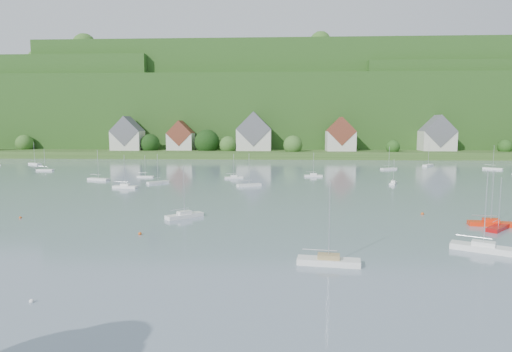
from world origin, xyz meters
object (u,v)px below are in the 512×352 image
Objects in this scene: near_sailboat_5 at (491,223)px; near_sailboat_7 at (498,227)px; near_sailboat_3 at (184,215)px; near_sailboat_4 at (483,247)px; near_sailboat_2 at (329,260)px.

near_sailboat_5 is 1.11× the size of near_sailboat_7.
near_sailboat_3 is at bearing -175.12° from near_sailboat_5.
near_sailboat_7 is (-0.03, -2.32, -0.11)m from near_sailboat_5.
near_sailboat_3 is 1.00× the size of near_sailboat_5.
near_sailboat_5 is (7.21, 13.52, -0.04)m from near_sailboat_4.
near_sailboat_4 reaches higher than near_sailboat_5.
near_sailboat_7 is (46.45, -5.67, -0.11)m from near_sailboat_3.
near_sailboat_5 reaches higher than near_sailboat_7.
near_sailboat_5 is (26.03, 19.46, -0.02)m from near_sailboat_2.
near_sailboat_3 is 46.60m from near_sailboat_5.
near_sailboat_2 is at bearing -133.46° from near_sailboat_4.
near_sailboat_2 is at bearing -134.20° from near_sailboat_5.
near_sailboat_5 is 2.32m from near_sailboat_7.
near_sailboat_2 is 19.74m from near_sailboat_4.
near_sailboat_4 is (39.27, -16.87, 0.04)m from near_sailboat_3.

